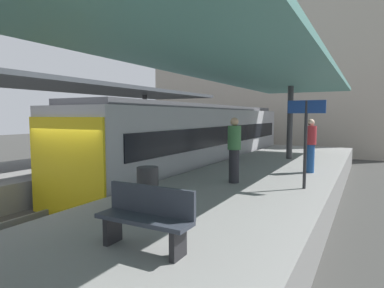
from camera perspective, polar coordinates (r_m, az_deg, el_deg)
name	(u,v)px	position (r m, az deg, el deg)	size (l,w,h in m)	color
ground_plane	(89,218)	(9.68, -17.59, -12.24)	(80.00, 80.00, 0.00)	#383835
platform_left	(6,186)	(12.52, -29.90, -6.41)	(4.40, 28.00, 1.00)	gray
platform_right	(214,221)	(7.39, 3.83, -13.41)	(4.40, 28.00, 1.00)	gray
track_ballast	(89,214)	(9.65, -17.61, -11.68)	(3.20, 28.00, 0.20)	#423F3D
rail_near_side	(71,205)	(10.12, -20.51, -9.98)	(0.08, 28.00, 0.14)	slate
rail_far_side	(109,212)	(9.12, -14.43, -11.48)	(0.08, 28.00, 0.14)	slate
commuter_train	(202,140)	(14.96, 1.75, 0.78)	(2.78, 15.45, 3.10)	#ADADB2
canopy_left	(39,84)	(13.12, -25.30, 9.46)	(4.18, 21.00, 3.08)	#333335
canopy_right	(238,64)	(8.40, 8.08, 13.70)	(4.18, 21.00, 3.23)	#333335
platform_bench	(146,216)	(4.60, -8.04, -12.35)	(1.40, 0.41, 0.86)	black
platform_sign	(306,124)	(8.53, 19.40, 3.32)	(0.90, 0.08, 2.21)	#262628
litter_bin	(148,187)	(6.69, -7.79, -7.42)	(0.44, 0.44, 0.80)	#2D2D30
passenger_near_bench	(310,145)	(11.07, 20.07, -0.14)	(0.36, 0.36, 1.73)	navy
passenger_mid_platform	(234,149)	(8.90, 7.43, -0.87)	(0.36, 0.36, 1.78)	#232328
station_building_backdrop	(268,83)	(27.49, 13.23, 10.46)	(18.00, 6.00, 11.00)	#A89E8E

